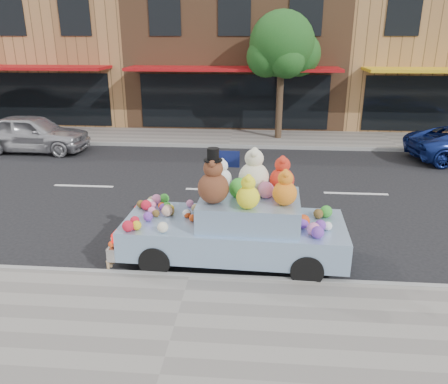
# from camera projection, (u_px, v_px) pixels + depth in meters

# --- Properties ---
(ground) EXTENTS (120.00, 120.00, 0.00)m
(ground) POSITION_uv_depth(u_px,v_px,m) (216.00, 190.00, 12.75)
(ground) COLOR black
(ground) RESTS_ON ground
(near_sidewalk) EXTENTS (60.00, 3.00, 0.12)m
(near_sidewalk) POSITION_uv_depth(u_px,v_px,m) (174.00, 329.00, 6.64)
(near_sidewalk) COLOR gray
(near_sidewalk) RESTS_ON ground
(far_sidewalk) EXTENTS (60.00, 3.00, 0.12)m
(far_sidewalk) POSITION_uv_depth(u_px,v_px,m) (231.00, 138.00, 18.82)
(far_sidewalk) COLOR gray
(far_sidewalk) RESTS_ON ground
(near_kerb) EXTENTS (60.00, 0.12, 0.13)m
(near_kerb) POSITION_uv_depth(u_px,v_px,m) (190.00, 277.00, 8.04)
(near_kerb) COLOR gray
(near_kerb) RESTS_ON ground
(far_kerb) EXTENTS (60.00, 0.12, 0.13)m
(far_kerb) POSITION_uv_depth(u_px,v_px,m) (229.00, 146.00, 17.41)
(far_kerb) COLOR gray
(far_kerb) RESTS_ON ground
(storefront_left) EXTENTS (10.00, 9.80, 7.30)m
(storefront_left) POSITION_uv_depth(u_px,v_px,m) (54.00, 46.00, 23.49)
(storefront_left) COLOR #A97846
(storefront_left) RESTS_ON ground
(storefront_mid) EXTENTS (10.00, 9.80, 7.30)m
(storefront_mid) POSITION_uv_depth(u_px,v_px,m) (239.00, 47.00, 22.72)
(storefront_mid) COLOR brown
(storefront_mid) RESTS_ON ground
(storefront_right) EXTENTS (10.00, 9.80, 7.30)m
(storefront_right) POSITION_uv_depth(u_px,v_px,m) (437.00, 47.00, 21.94)
(storefront_right) COLOR #A97846
(storefront_right) RESTS_ON ground
(street_tree) EXTENTS (3.00, 2.70, 5.22)m
(street_tree) POSITION_uv_depth(u_px,v_px,m) (282.00, 50.00, 17.46)
(street_tree) COLOR #38281C
(street_tree) RESTS_ON ground
(car_silver) EXTENTS (4.23, 1.76, 1.43)m
(car_silver) POSITION_uv_depth(u_px,v_px,m) (33.00, 133.00, 16.65)
(car_silver) COLOR #B5B5BA
(car_silver) RESTS_ON ground
(art_car) EXTENTS (4.54, 1.92, 2.39)m
(art_car) POSITION_uv_depth(u_px,v_px,m) (236.00, 222.00, 8.55)
(art_car) COLOR black
(art_car) RESTS_ON ground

